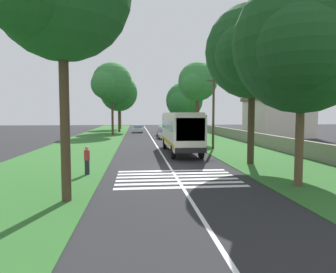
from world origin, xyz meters
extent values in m
plane|color=#262628|center=(0.00, 0.00, 0.00)|extent=(160.00, 160.00, 0.00)
cube|color=#2D6628|center=(15.00, 8.20, 0.02)|extent=(120.00, 8.00, 0.04)
cube|color=#2D6628|center=(15.00, -8.20, 0.02)|extent=(120.00, 8.00, 0.04)
cube|color=silver|center=(15.00, 0.00, 0.00)|extent=(110.00, 0.16, 0.01)
cube|color=silver|center=(7.75, -1.80, 2.10)|extent=(11.00, 2.50, 2.90)
cube|color=slate|center=(8.05, -1.80, 2.62)|extent=(9.68, 2.54, 0.85)
cube|color=slate|center=(2.29, -1.80, 2.45)|extent=(0.08, 2.20, 1.74)
cube|color=#B29E19|center=(7.75, -1.80, 1.10)|extent=(10.78, 2.53, 0.36)
cube|color=silver|center=(7.75, -1.80, 3.64)|extent=(10.56, 2.30, 0.18)
cube|color=black|center=(2.17, -1.80, 0.87)|extent=(0.16, 2.40, 0.40)
sphere|color=#F2EDCC|center=(2.23, -1.00, 1.00)|extent=(0.24, 0.24, 0.24)
sphere|color=#F2EDCC|center=(2.23, -2.60, 1.00)|extent=(0.24, 0.24, 0.24)
cylinder|color=black|center=(3.85, -0.65, 0.55)|extent=(1.10, 0.32, 1.10)
cylinder|color=black|center=(11.25, -0.65, 0.55)|extent=(1.10, 0.32, 1.10)
cylinder|color=black|center=(3.85, -2.95, 0.55)|extent=(1.10, 0.32, 1.10)
cylinder|color=black|center=(11.25, -2.95, 0.55)|extent=(1.10, 0.32, 1.10)
cube|color=silver|center=(-5.78, 0.00, 0.00)|extent=(0.45, 6.80, 0.01)
cube|color=silver|center=(-4.88, 0.00, 0.00)|extent=(0.45, 6.80, 0.01)
cube|color=silver|center=(-3.98, 0.00, 0.00)|extent=(0.45, 6.80, 0.01)
cube|color=silver|center=(-3.08, 0.00, 0.00)|extent=(0.45, 6.80, 0.01)
cube|color=silver|center=(-2.18, 0.00, 0.00)|extent=(0.45, 6.80, 0.01)
cube|color=silver|center=(-1.28, 0.00, 0.00)|extent=(0.45, 6.80, 0.01)
cube|color=silver|center=(24.58, -1.91, 0.53)|extent=(4.30, 1.75, 0.70)
cube|color=slate|center=(24.48, -1.91, 1.15)|extent=(2.00, 1.61, 0.55)
cylinder|color=black|center=(23.23, -1.13, 0.32)|extent=(0.64, 0.22, 0.64)
cylinder|color=black|center=(25.93, -1.13, 0.32)|extent=(0.64, 0.22, 0.64)
cylinder|color=black|center=(23.23, -2.69, 0.32)|extent=(0.64, 0.22, 0.64)
cylinder|color=black|center=(25.93, -2.69, 0.32)|extent=(0.64, 0.22, 0.64)
cube|color=gray|center=(30.18, -2.08, 0.53)|extent=(4.30, 1.75, 0.70)
cube|color=slate|center=(30.08, -2.08, 1.15)|extent=(2.00, 1.61, 0.55)
cylinder|color=black|center=(28.83, -1.30, 0.32)|extent=(0.64, 0.22, 0.64)
cylinder|color=black|center=(31.53, -1.30, 0.32)|extent=(0.64, 0.22, 0.64)
cylinder|color=black|center=(28.83, -2.86, 0.32)|extent=(0.64, 0.22, 0.64)
cylinder|color=black|center=(31.53, -2.86, 0.32)|extent=(0.64, 0.22, 0.64)
cube|color=silver|center=(39.66, 1.95, 0.53)|extent=(4.30, 1.75, 0.70)
cube|color=slate|center=(39.56, 1.95, 1.15)|extent=(2.00, 1.61, 0.55)
cylinder|color=black|center=(38.31, 2.73, 0.32)|extent=(0.64, 0.22, 0.64)
cylinder|color=black|center=(41.01, 2.73, 0.32)|extent=(0.64, 0.22, 0.64)
cylinder|color=black|center=(38.31, 1.17, 0.32)|extent=(0.64, 0.22, 0.64)
cylinder|color=black|center=(41.01, 1.17, 0.32)|extent=(0.64, 0.22, 0.64)
cylinder|color=#4C3826|center=(40.66, 5.60, 2.87)|extent=(0.45, 0.45, 5.65)
sphere|color=#286B2D|center=(40.66, 5.60, 7.66)|extent=(7.15, 7.15, 7.15)
sphere|color=#286B2D|center=(42.81, 5.60, 7.12)|extent=(4.54, 4.54, 4.54)
sphere|color=#286B2D|center=(38.88, 6.67, 7.12)|extent=(4.06, 4.06, 4.06)
cylinder|color=#4C3826|center=(32.16, 6.24, 3.53)|extent=(0.39, 0.39, 6.97)
sphere|color=#337A38|center=(32.16, 6.24, 8.83)|extent=(6.60, 6.60, 6.60)
sphere|color=#337A38|center=(34.14, 6.24, 8.33)|extent=(4.28, 4.28, 4.28)
sphere|color=#337A38|center=(30.51, 7.23, 8.33)|extent=(4.57, 4.57, 4.57)
cylinder|color=brown|center=(53.91, 6.12, 3.52)|extent=(0.56, 0.56, 6.96)
sphere|color=#337A38|center=(53.91, 6.12, 8.61)|extent=(5.84, 5.84, 5.84)
sphere|color=#337A38|center=(55.66, 6.12, 8.17)|extent=(3.95, 3.95, 3.95)
sphere|color=#337A38|center=(52.45, 7.00, 8.17)|extent=(3.25, 3.25, 3.25)
cylinder|color=#4C3826|center=(-7.76, 5.14, 3.51)|extent=(0.39, 0.39, 6.93)
sphere|color=#1E5623|center=(-6.09, 5.14, 8.08)|extent=(3.08, 3.08, 3.08)
cylinder|color=#4C3826|center=(31.58, -5.82, 2.08)|extent=(0.47, 0.47, 4.07)
sphere|color=#286B2D|center=(31.58, -5.82, 5.82)|extent=(6.21, 6.21, 6.21)
sphere|color=#286B2D|center=(33.44, -5.82, 5.35)|extent=(4.16, 4.16, 4.16)
sphere|color=#286B2D|center=(30.02, -4.89, 5.35)|extent=(4.09, 4.09, 4.09)
cylinder|color=#3D2D1E|center=(0.77, -5.91, 3.11)|extent=(0.48, 0.48, 6.14)
sphere|color=#19471E|center=(0.77, -5.91, 8.00)|extent=(6.64, 6.64, 6.64)
sphere|color=#19471E|center=(2.76, -5.91, 7.51)|extent=(3.67, 3.67, 3.67)
sphere|color=#19471E|center=(-0.89, -4.92, 7.51)|extent=(4.16, 4.16, 4.16)
cylinder|color=brown|center=(-6.19, -5.76, 2.60)|extent=(0.41, 0.41, 5.12)
sphere|color=#19471E|center=(-6.19, -5.76, 7.00)|extent=(6.73, 6.73, 6.73)
sphere|color=#19471E|center=(-4.17, -5.76, 6.50)|extent=(4.23, 4.23, 4.23)
sphere|color=#19471E|center=(-7.87, -4.75, 6.50)|extent=(3.88, 3.88, 3.88)
cylinder|color=#4C3826|center=(20.12, -5.82, 3.24)|extent=(0.52, 0.52, 6.40)
sphere|color=#337A38|center=(20.12, -5.82, 7.86)|extent=(5.15, 5.15, 5.15)
sphere|color=#337A38|center=(21.66, -5.82, 7.47)|extent=(3.54, 3.54, 3.54)
sphere|color=#337A38|center=(18.83, -5.05, 7.47)|extent=(3.07, 3.07, 3.07)
cylinder|color=#473828|center=(10.35, -5.55, 3.79)|extent=(0.24, 0.24, 7.51)
cube|color=#3D3326|center=(10.35, -5.55, 6.95)|extent=(0.12, 1.40, 0.12)
cube|color=gray|center=(20.00, -11.60, 0.73)|extent=(70.00, 0.40, 1.39)
cube|color=beige|center=(26.80, -19.98, 2.84)|extent=(9.66, 7.97, 5.68)
cube|color=brown|center=(26.80, -19.98, 5.98)|extent=(10.26, 8.57, 0.59)
cylinder|color=#26262D|center=(-2.16, 5.18, 0.46)|extent=(0.28, 0.28, 0.85)
cylinder|color=#B23333|center=(-2.16, 5.18, 1.19)|extent=(0.34, 0.34, 0.60)
sphere|color=tan|center=(-2.16, 5.18, 1.61)|extent=(0.24, 0.24, 0.24)
camera|label=1|loc=(-20.77, 2.25, 3.64)|focal=33.31mm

